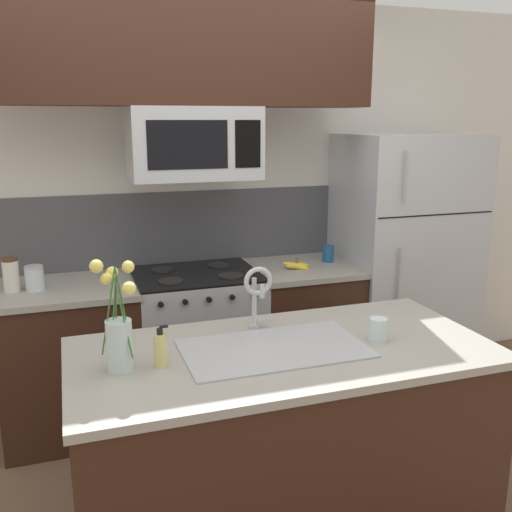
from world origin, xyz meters
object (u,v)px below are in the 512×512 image
(coffee_tin, at_px, (328,254))
(drinking_glass, at_px, (378,329))
(flower_vase, at_px, (119,335))
(storage_jar_tall, at_px, (11,274))
(microwave, at_px, (193,143))
(stove_range, at_px, (198,343))
(storage_jar_medium, at_px, (35,278))
(banana_bunch, at_px, (297,265))
(dish_soap_bottle, at_px, (161,349))
(sink_faucet, at_px, (257,289))
(refrigerator, at_px, (401,261))

(coffee_tin, bearing_deg, drinking_glass, -106.98)
(coffee_tin, bearing_deg, flower_vase, -139.10)
(storage_jar_tall, bearing_deg, microwave, -0.83)
(drinking_glass, distance_m, flower_vase, 1.09)
(stove_range, distance_m, drinking_glass, 1.48)
(storage_jar_medium, distance_m, drinking_glass, 1.92)
(coffee_tin, bearing_deg, microwave, -175.59)
(stove_range, relative_size, microwave, 1.25)
(storage_jar_tall, height_order, flower_vase, flower_vase)
(storage_jar_tall, xyz_separation_m, drinking_glass, (1.56, -1.29, -0.05))
(microwave, height_order, storage_jar_tall, microwave)
(drinking_glass, bearing_deg, flower_vase, 177.34)
(banana_bunch, bearing_deg, dish_soap_bottle, -131.75)
(microwave, bearing_deg, storage_jar_tall, 179.17)
(sink_faucet, bearing_deg, dish_soap_bottle, -154.15)
(flower_vase, bearing_deg, sink_faucet, 19.11)
(microwave, bearing_deg, drinking_glass, -68.28)
(storage_jar_tall, relative_size, dish_soap_bottle, 1.18)
(microwave, relative_size, flower_vase, 1.70)
(flower_vase, bearing_deg, dish_soap_bottle, -4.70)
(banana_bunch, height_order, drinking_glass, drinking_glass)
(microwave, relative_size, sink_faucet, 2.43)
(flower_vase, bearing_deg, microwave, 64.78)
(banana_bunch, bearing_deg, flower_vase, -135.87)
(banana_bunch, bearing_deg, storage_jar_tall, 178.17)
(microwave, bearing_deg, dish_soap_bottle, -108.94)
(banana_bunch, bearing_deg, coffee_tin, 21.85)
(refrigerator, bearing_deg, stove_range, -179.22)
(storage_jar_medium, height_order, dish_soap_bottle, dish_soap_bottle)
(microwave, xyz_separation_m, sink_faucet, (0.05, -1.01, -0.60))
(stove_range, bearing_deg, refrigerator, 0.78)
(storage_jar_tall, height_order, dish_soap_bottle, storage_jar_tall)
(storage_jar_medium, xyz_separation_m, drinking_glass, (1.44, -1.28, -0.02))
(stove_range, distance_m, flower_vase, 1.50)
(stove_range, relative_size, sink_faucet, 3.04)
(storage_jar_medium, bearing_deg, storage_jar_tall, 171.91)
(stove_range, distance_m, storage_jar_medium, 1.06)
(refrigerator, bearing_deg, storage_jar_medium, -178.98)
(stove_range, relative_size, refrigerator, 0.53)
(storage_jar_tall, relative_size, drinking_glass, 1.94)
(stove_range, bearing_deg, drinking_glass, -68.60)
(coffee_tin, distance_m, flower_vase, 1.99)
(banana_bunch, distance_m, coffee_tin, 0.30)
(banana_bunch, xyz_separation_m, dish_soap_bottle, (-1.07, -1.20, 0.05))
(storage_jar_tall, bearing_deg, dish_soap_bottle, -63.66)
(refrigerator, distance_m, storage_jar_tall, 2.53)
(dish_soap_bottle, xyz_separation_m, drinking_glass, (0.94, -0.04, -0.02))
(microwave, xyz_separation_m, refrigerator, (1.48, 0.04, -0.83))
(storage_jar_tall, bearing_deg, refrigerator, 0.59)
(microwave, distance_m, coffee_tin, 1.19)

